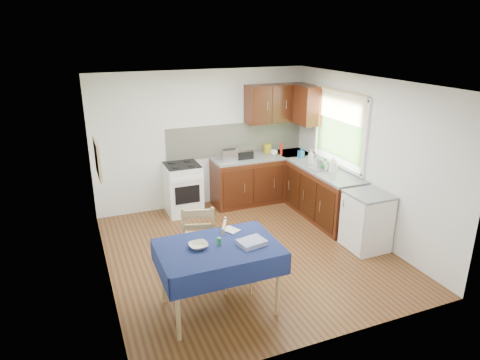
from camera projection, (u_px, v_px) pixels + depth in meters
name	position (u px, v px, depth m)	size (l,w,h in m)	color
floor	(248.00, 252.00, 6.42)	(4.20, 4.20, 0.00)	#4E2714
ceiling	(249.00, 82.00, 5.58)	(4.00, 4.20, 0.02)	silver
wall_back	(203.00, 139.00, 7.83)	(4.00, 0.02, 2.50)	white
wall_front	(333.00, 236.00, 4.17)	(4.00, 0.02, 2.50)	white
wall_left	(100.00, 192.00, 5.29)	(0.02, 4.20, 2.50)	white
wall_right	(365.00, 158.00, 6.71)	(0.02, 4.20, 2.50)	white
base_cabinets	(289.00, 186.00, 7.85)	(1.90, 2.30, 0.86)	black
worktop_back	(262.00, 157.00, 8.07)	(1.90, 0.60, 0.04)	slate
worktop_right	(325.00, 170.00, 7.30)	(0.60, 1.70, 0.04)	slate
worktop_corner	(292.00, 153.00, 8.30)	(0.60, 0.60, 0.04)	slate
splashback	(236.00, 139.00, 8.07)	(2.70, 0.02, 0.60)	beige
upper_cabinets	(286.00, 104.00, 7.92)	(1.20, 0.85, 0.70)	black
stove	(183.00, 189.00, 7.66)	(0.60, 0.61, 0.92)	white
window	(340.00, 124.00, 7.18)	(0.04, 1.48, 1.26)	#355925
fridge	(367.00, 221.00, 6.39)	(0.58, 0.60, 0.89)	white
corkboard	(97.00, 158.00, 5.44)	(0.04, 0.62, 0.47)	tan
dining_table	(219.00, 254.00, 4.88)	(1.37, 0.93, 0.83)	#101942
chair_far	(199.00, 238.00, 5.63)	(0.57, 0.57, 1.04)	tan
chair_near	(235.00, 254.00, 5.38)	(0.54, 0.54, 0.91)	tan
toaster	(229.00, 155.00, 7.76)	(0.29, 0.18, 0.22)	silver
sandwich_press	(243.00, 153.00, 7.91)	(0.31, 0.27, 0.18)	black
sauce_bottle	(281.00, 149.00, 8.09)	(0.05, 0.05, 0.23)	red
yellow_packet	(267.00, 148.00, 8.25)	(0.13, 0.08, 0.17)	gold
dish_rack	(321.00, 168.00, 7.31)	(0.38, 0.29, 0.18)	gray
kettle	(333.00, 166.00, 7.12)	(0.14, 0.14, 0.24)	white
cup	(274.00, 153.00, 8.06)	(0.13, 0.13, 0.11)	white
soap_bottle_a	(311.00, 157.00, 7.52)	(0.10, 0.10, 0.27)	white
soap_bottle_b	(301.00, 152.00, 7.90)	(0.09, 0.10, 0.21)	#1B669F
soap_bottle_c	(325.00, 164.00, 7.25)	(0.15, 0.15, 0.19)	#217C2C
plate_bowl	(198.00, 246.00, 4.80)	(0.21, 0.21, 0.05)	beige
book	(227.00, 232.00, 5.16)	(0.14, 0.20, 0.02)	white
spice_jar	(219.00, 241.00, 4.85)	(0.05, 0.05, 0.09)	#227F39
tea_towel	(252.00, 242.00, 4.87)	(0.30, 0.24, 0.05)	navy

